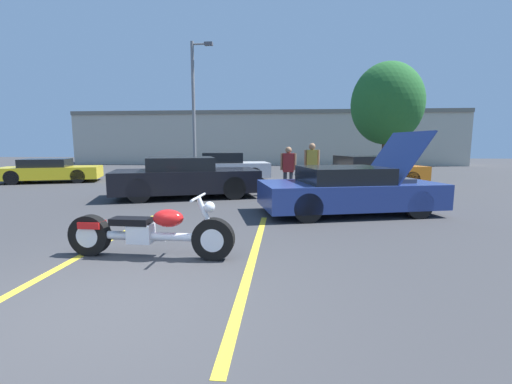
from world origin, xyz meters
TOP-DOWN VIEW (x-y plane):
  - ground_plane at (0.00, 0.00)m, footprint 80.00×80.00m
  - parking_stripe_foreground at (-1.27, 1.78)m, footprint 0.12×5.52m
  - parking_stripe_middle at (1.34, 1.78)m, footprint 0.12×5.52m
  - far_building at (0.00, 26.49)m, footprint 32.00×4.20m
  - light_pole at (-3.16, 15.73)m, footprint 1.21×0.28m
  - tree_background at (7.45, 16.97)m, footprint 3.94×3.94m
  - motorcycle at (-0.19, 1.62)m, footprint 2.54×0.70m
  - show_car_hood_open at (3.38, 5.27)m, footprint 4.56×2.86m
  - parked_car_mid_right_row at (-1.02, 12.74)m, footprint 4.35×2.77m
  - parked_car_left_row at (-8.65, 11.23)m, footprint 4.39×2.98m
  - parked_car_right_row at (5.02, 10.48)m, footprint 4.51×3.04m
  - parked_car_mid_left_row at (-1.35, 7.47)m, footprint 4.85×3.22m
  - spectator_near_motorcycle at (2.72, 8.69)m, footprint 0.52×0.23m
  - spectator_by_show_car at (1.91, 8.13)m, footprint 0.52×0.21m

SIDE VIEW (x-z plane):
  - ground_plane at x=0.00m, z-range 0.00..0.00m
  - parking_stripe_foreground at x=-1.27m, z-range 0.00..0.01m
  - parking_stripe_middle at x=1.34m, z-range 0.00..0.01m
  - motorcycle at x=-0.19m, z-range -0.09..0.85m
  - parked_car_left_row at x=-8.65m, z-range -0.01..1.03m
  - show_car_hood_open at x=3.38m, z-range -0.42..1.57m
  - parked_car_right_row at x=5.02m, z-range -0.02..1.22m
  - parked_car_mid_right_row at x=-1.02m, z-range -0.03..1.26m
  - parked_car_mid_left_row at x=-1.35m, z-range -0.02..1.26m
  - spectator_by_show_car at x=1.91m, z-range 0.14..1.75m
  - spectator_near_motorcycle at x=2.72m, z-range 0.17..1.89m
  - far_building at x=0.00m, z-range 0.14..4.54m
  - tree_background at x=7.45m, z-range 0.83..7.03m
  - light_pole at x=-3.16m, z-range 0.38..7.54m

